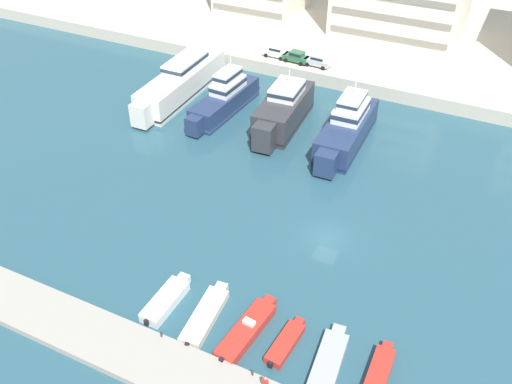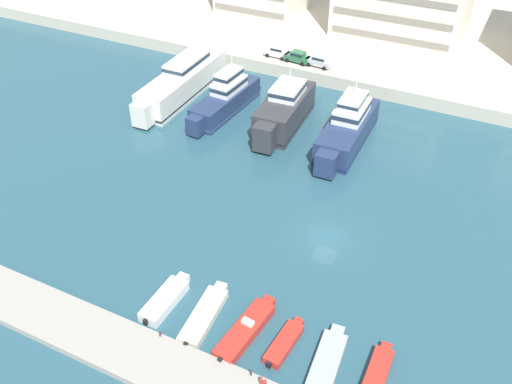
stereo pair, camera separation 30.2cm
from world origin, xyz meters
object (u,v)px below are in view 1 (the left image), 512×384
(yacht_charcoal_mid_left, at_px, (283,111))
(pedestrian_mid_deck, at_px, (265,383))
(car_white_far_left, at_px, (276,51))
(car_silver_mid_left, at_px, (318,60))
(yacht_navy_left, at_px, (224,98))
(car_green_left, at_px, (296,56))
(motorboat_cream_left, at_px, (206,315))
(motorboat_red_center_left, at_px, (286,343))
(yacht_ivory_far_left, at_px, (181,82))
(motorboat_red_center_right, at_px, (376,381))
(motorboat_grey_center, at_px, (329,361))
(yacht_navy_center_left, at_px, (347,128))
(motorboat_red_mid_left, at_px, (247,330))
(motorboat_white_far_left, at_px, (166,300))

(yacht_charcoal_mid_left, xyz_separation_m, pedestrian_mid_deck, (15.82, -39.18, -0.65))
(car_white_far_left, height_order, car_silver_mid_left, same)
(yacht_navy_left, distance_m, car_green_left, 16.38)
(motorboat_cream_left, xyz_separation_m, car_silver_mid_left, (-8.56, 50.13, 2.66))
(motorboat_cream_left, height_order, motorboat_red_center_left, motorboat_cream_left)
(yacht_ivory_far_left, relative_size, car_silver_mid_left, 5.23)
(yacht_navy_left, relative_size, yacht_charcoal_mid_left, 1.03)
(motorboat_cream_left, bearing_deg, motorboat_red_center_right, 0.30)
(yacht_charcoal_mid_left, height_order, motorboat_grey_center, yacht_charcoal_mid_left)
(motorboat_grey_center, bearing_deg, motorboat_cream_left, -178.78)
(yacht_charcoal_mid_left, bearing_deg, car_white_far_left, 117.37)
(car_green_left, bearing_deg, yacht_navy_left, -105.75)
(yacht_navy_center_left, bearing_deg, motorboat_cream_left, -92.95)
(motorboat_red_mid_left, bearing_deg, car_silver_mid_left, 104.30)
(yacht_navy_left, bearing_deg, car_white_far_left, 87.29)
(yacht_navy_center_left, distance_m, motorboat_grey_center, 35.17)
(motorboat_grey_center, height_order, car_silver_mid_left, car_silver_mid_left)
(motorboat_cream_left, distance_m, pedestrian_mid_deck, 9.66)
(motorboat_white_far_left, relative_size, car_white_far_left, 1.60)
(yacht_navy_center_left, relative_size, motorboat_grey_center, 2.36)
(motorboat_cream_left, height_order, pedestrian_mid_deck, pedestrian_mid_deck)
(yacht_charcoal_mid_left, distance_m, car_silver_mid_left, 15.81)
(yacht_navy_center_left, bearing_deg, yacht_navy_left, 178.63)
(motorboat_red_mid_left, distance_m, motorboat_red_center_right, 11.74)
(motorboat_cream_left, height_order, car_green_left, car_green_left)
(yacht_navy_left, height_order, motorboat_red_center_left, yacht_navy_left)
(yacht_charcoal_mid_left, xyz_separation_m, motorboat_grey_center, (19.35, -34.11, -1.94))
(yacht_navy_left, height_order, yacht_charcoal_mid_left, yacht_navy_left)
(yacht_navy_left, height_order, motorboat_red_mid_left, yacht_navy_left)
(motorboat_red_center_left, height_order, motorboat_grey_center, motorboat_grey_center)
(yacht_charcoal_mid_left, bearing_deg, car_silver_mid_left, 93.68)
(car_white_far_left, height_order, pedestrian_mid_deck, car_white_far_left)
(yacht_navy_left, xyz_separation_m, motorboat_red_center_left, (24.43, -33.95, -1.72))
(yacht_navy_left, height_order, motorboat_cream_left, yacht_navy_left)
(yacht_ivory_far_left, height_order, motorboat_red_mid_left, yacht_ivory_far_left)
(motorboat_white_far_left, height_order, motorboat_red_center_right, motorboat_white_far_left)
(car_white_far_left, bearing_deg, car_green_left, -5.82)
(yacht_ivory_far_left, xyz_separation_m, yacht_navy_center_left, (26.59, -1.89, 0.11))
(motorboat_red_mid_left, bearing_deg, motorboat_red_center_right, 0.07)
(yacht_navy_left, distance_m, yacht_charcoal_mid_left, 9.09)
(motorboat_red_center_left, bearing_deg, yacht_ivory_far_left, 132.67)
(yacht_navy_center_left, xyz_separation_m, car_green_left, (-13.95, 16.18, 0.73))
(yacht_ivory_far_left, height_order, car_silver_mid_left, yacht_ivory_far_left)
(yacht_charcoal_mid_left, xyz_separation_m, motorboat_red_mid_left, (11.75, -34.29, -1.84))
(yacht_ivory_far_left, xyz_separation_m, motorboat_grey_center, (36.64, -35.53, -1.81))
(motorboat_red_mid_left, distance_m, pedestrian_mid_deck, 6.47)
(motorboat_red_center_right, bearing_deg, motorboat_red_center_left, 177.88)
(motorboat_white_far_left, height_order, motorboat_grey_center, motorboat_white_far_left)
(motorboat_grey_center, xyz_separation_m, car_white_far_left, (-27.68, 50.19, 2.65))
(motorboat_grey_center, xyz_separation_m, car_green_left, (-24.01, 49.82, 2.65))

